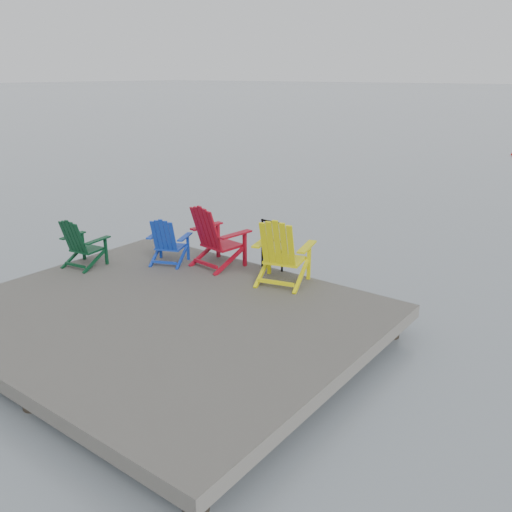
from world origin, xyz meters
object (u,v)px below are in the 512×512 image
Objects in this scene: chair_green at (81,243)px; chair_yellow at (282,251)px; chair_blue at (168,241)px; handrail at (272,240)px; chair_red at (216,236)px.

chair_green is 0.79× the size of chair_yellow.
chair_blue is at bearing 175.57° from chair_yellow.
chair_green reaches higher than handrail.
chair_green is at bearing -135.39° from chair_red.
chair_green is 1.02× the size of chair_blue.
chair_blue is 0.77× the size of chair_red.
chair_green is (-2.83, -1.98, -0.08)m from handrail.
chair_red is at bearing 4.47° from chair_blue.
chair_green reaches higher than chair_blue.
chair_yellow is (0.55, -0.50, 0.04)m from handrail.
handrail is at bearing 36.23° from chair_red.
chair_red is at bearing -150.91° from handrail.
handrail is at bearing 122.59° from chair_yellow.
chair_blue is (-1.70, -0.93, -0.09)m from handrail.
handrail reaches higher than chair_blue.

